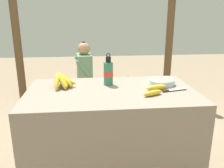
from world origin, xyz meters
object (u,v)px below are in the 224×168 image
object	(u,v)px
banana_bunch_green	(130,79)
support_post_far	(170,28)
wooden_bench	(97,88)
water_bottle	(108,73)
seated_vendor	(81,73)
support_post_near	(16,29)
knife	(171,90)
banana_bunch_ripe	(63,79)
loose_banana_front	(153,93)
loose_banana_side	(156,87)
serving_bowl	(162,81)

from	to	relation	value
banana_bunch_green	support_post_far	xyz separation A→B (m)	(0.72, 0.44, 0.72)
wooden_bench	support_post_far	distance (m)	1.53
water_bottle	seated_vendor	distance (m)	1.35
banana_bunch_green	support_post_near	xyz separation A→B (m)	(-1.69, 0.44, 0.72)
knife	wooden_bench	world-z (taller)	knife
wooden_bench	seated_vendor	xyz separation A→B (m)	(-0.23, -0.04, 0.25)
support_post_near	knife	bearing A→B (deg)	-48.77
banana_bunch_ripe	support_post_far	distance (m)	2.39
banana_bunch_ripe	loose_banana_front	distance (m)	0.79
wooden_bench	banana_bunch_green	xyz separation A→B (m)	(0.49, -0.00, 0.12)
water_bottle	wooden_bench	distance (m)	1.44
banana_bunch_ripe	loose_banana_side	bearing A→B (deg)	-12.31
serving_bowl	support_post_far	bearing A→B (deg)	69.59
water_bottle	seated_vendor	xyz separation A→B (m)	(-0.28, 1.28, -0.31)
loose_banana_front	support_post_far	world-z (taller)	support_post_far
loose_banana_side	support_post_near	size ratio (longest dim) A/B	0.08
knife	banana_bunch_green	size ratio (longest dim) A/B	0.83
banana_bunch_ripe	support_post_far	world-z (taller)	support_post_far
water_bottle	seated_vendor	size ratio (longest dim) A/B	0.28
loose_banana_side	knife	xyz separation A→B (m)	(0.11, -0.05, -0.01)
water_bottle	support_post_far	bearing A→B (deg)	56.81
wooden_bench	serving_bowl	bearing A→B (deg)	-68.66
seated_vendor	banana_bunch_green	world-z (taller)	seated_vendor
banana_bunch_ripe	knife	bearing A→B (deg)	-13.81
loose_banana_front	knife	size ratio (longest dim) A/B	0.79
loose_banana_front	wooden_bench	world-z (taller)	loose_banana_front
banana_bunch_ripe	knife	world-z (taller)	banana_bunch_ripe
loose_banana_front	support_post_far	xyz separation A→B (m)	(0.83, 2.09, 0.37)
support_post_near	loose_banana_side	bearing A→B (deg)	-49.93
serving_bowl	banana_bunch_green	size ratio (longest dim) A/B	0.82
seated_vendor	water_bottle	bearing A→B (deg)	96.67
loose_banana_front	banana_bunch_green	bearing A→B (deg)	85.88
loose_banana_front	serving_bowl	bearing A→B (deg)	60.49
serving_bowl	support_post_near	bearing A→B (deg)	133.89
support_post_far	water_bottle	bearing A→B (deg)	-123.19
loose_banana_front	seated_vendor	world-z (taller)	seated_vendor
loose_banana_side	banana_bunch_green	world-z (taller)	loose_banana_side
loose_banana_side	wooden_bench	xyz separation A→B (m)	(-0.44, 1.51, -0.47)
support_post_far	loose_banana_side	bearing A→B (deg)	-111.38
knife	loose_banana_side	bearing A→B (deg)	142.12
serving_bowl	support_post_near	size ratio (longest dim) A/B	0.10
seated_vendor	banana_bunch_ripe	bearing A→B (deg)	79.07
water_bottle	loose_banana_side	size ratio (longest dim) A/B	1.47
loose_banana_front	support_post_far	size ratio (longest dim) A/B	0.08
loose_banana_side	water_bottle	bearing A→B (deg)	153.85
water_bottle	knife	distance (m)	0.56
loose_banana_front	knife	distance (m)	0.20
knife	seated_vendor	size ratio (longest dim) A/B	0.23
seated_vendor	support_post_near	distance (m)	1.24
loose_banana_front	seated_vendor	bearing A→B (deg)	110.36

